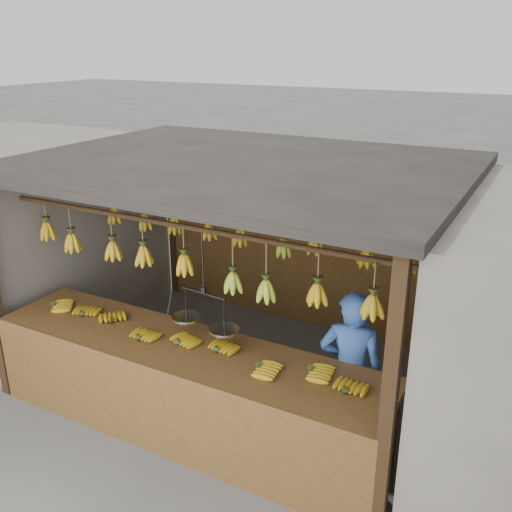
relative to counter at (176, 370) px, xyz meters
The scene contains 8 objects.
ground 1.43m from the counter, 90.95° to the left, with size 80.00×80.00×0.00m, color #5B5B57.
stall 2.00m from the counter, 90.75° to the left, with size 4.30×3.30×2.40m.
neighbor_left 3.85m from the counter, 161.15° to the left, with size 3.00×3.00×2.30m, color slate.
counter is the anchor object (origin of this frame).
hanging_bananas 1.53m from the counter, 91.06° to the left, with size 3.59×2.25×0.40m.
balance_scale 0.53m from the counter, 55.13° to the left, with size 0.69×0.30×0.90m.
vendor 1.55m from the counter, 24.30° to the left, with size 0.56×0.37×1.54m, color #3359A5.
bag_bundles 3.23m from the counter, 53.41° to the left, with size 0.08×0.26×1.20m.
Camera 1 is at (2.76, -4.78, 3.48)m, focal length 40.00 mm.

